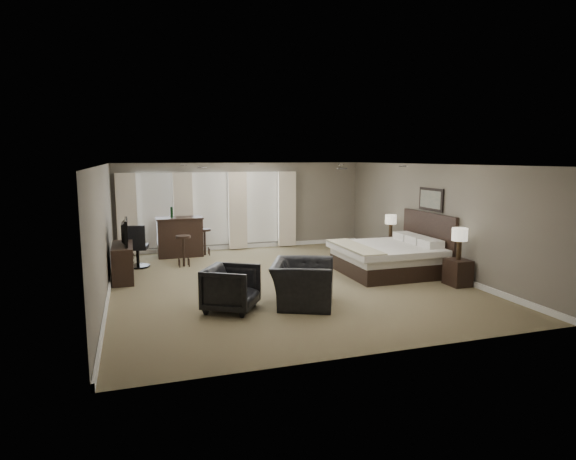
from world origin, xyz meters
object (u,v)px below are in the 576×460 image
object	(u,v)px
lamp_near	(459,244)
armchair_far	(231,286)
nightstand_near	(458,272)
bar_stool_left	(184,251)
nightstand_far	(390,248)
lamp_far	(391,226)
dresser	(123,262)
armchair_near	(303,276)
bed	(388,244)
bar_stool_right	(205,242)
bar_counter	(180,237)
desk_chair	(137,246)
tv	(122,242)

from	to	relation	value
lamp_near	armchair_far	bearing A→B (deg)	-177.69
nightstand_near	bar_stool_left	bearing A→B (deg)	145.88
nightstand_far	lamp_far	distance (m)	0.61
dresser	armchair_near	distance (m)	4.43
bed	bar_stool_right	bearing A→B (deg)	137.49
bar_stool_right	lamp_near	bearing A→B (deg)	-46.40
bed	bar_counter	world-z (taller)	bed
lamp_near	bar_stool_right	size ratio (longest dim) A/B	0.91
bed	lamp_far	world-z (taller)	bed
desk_chair	armchair_far	bearing A→B (deg)	121.50
armchair_near	tv	bearing A→B (deg)	71.51
nightstand_near	bar_counter	distance (m)	7.42
nightstand_near	lamp_near	distance (m)	0.63
nightstand_far	bar_counter	distance (m)	5.85
nightstand_near	dresser	size ratio (longest dim) A/B	0.41
lamp_far	bar_stool_left	xyz separation A→B (m)	(-5.47, 0.81, -0.50)
tv	armchair_near	world-z (taller)	armchair_near
bar_counter	lamp_far	bearing A→B (deg)	-21.55
nightstand_far	armchair_far	bearing A→B (deg)	-148.28
bar_counter	nightstand_near	bearing A→B (deg)	-42.89
dresser	armchair_near	xyz separation A→B (m)	(3.25, -3.01, 0.15)
nightstand_far	bar_stool_right	xyz separation A→B (m)	(-4.75, 2.09, 0.09)
lamp_far	lamp_near	bearing A→B (deg)	-90.00
lamp_near	bar_stool_left	size ratio (longest dim) A/B	0.86
nightstand_near	dresser	xyz separation A→B (m)	(-6.92, 2.74, 0.12)
tv	nightstand_far	bearing A→B (deg)	-88.67
nightstand_near	desk_chair	size ratio (longest dim) A/B	0.52
nightstand_near	dresser	bearing A→B (deg)	158.40
dresser	desk_chair	size ratio (longest dim) A/B	1.26
armchair_near	bar_stool_left	size ratio (longest dim) A/B	1.59
lamp_far	bar_counter	world-z (taller)	lamp_far
nightstand_far	lamp_far	bearing A→B (deg)	0.00
dresser	armchair_near	size ratio (longest dim) A/B	1.09
nightstand_far	bar_stool_left	bearing A→B (deg)	171.61
nightstand_far	armchair_near	world-z (taller)	armchair_near
nightstand_near	tv	distance (m)	7.47
tv	armchair_near	xyz separation A→B (m)	(3.25, -3.01, -0.32)
dresser	desk_chair	xyz separation A→B (m)	(0.33, 1.20, 0.15)
nightstand_near	lamp_near	world-z (taller)	lamp_near
nightstand_near	dresser	world-z (taller)	dresser
dresser	lamp_far	bearing A→B (deg)	1.33
lamp_near	lamp_far	world-z (taller)	lamp_near
bed	nightstand_near	size ratio (longest dim) A/B	3.94
armchair_near	bar_stool_right	distance (m)	5.36
bed	armchair_near	xyz separation A→B (m)	(-2.78, -1.72, -0.16)
nightstand_near	desk_chair	distance (m)	7.68
tv	bar_stool_right	size ratio (longest dim) A/B	1.34
nightstand_far	nightstand_near	bearing A→B (deg)	-90.00
armchair_near	bar_counter	bearing A→B (deg)	42.63
armchair_far	nightstand_near	bearing A→B (deg)	-56.30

